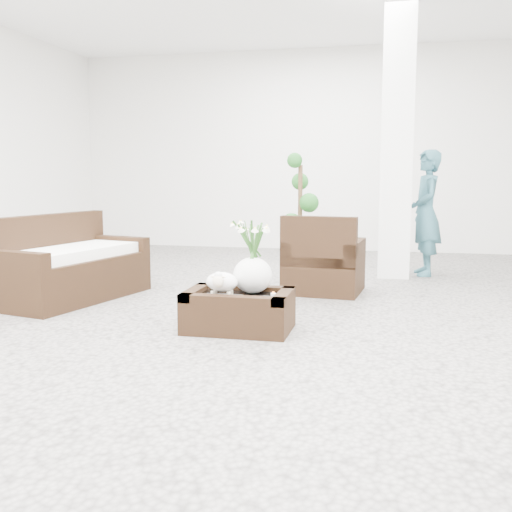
% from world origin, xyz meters
% --- Properties ---
extents(ground, '(11.00, 11.00, 0.00)m').
position_xyz_m(ground, '(0.00, 0.00, 0.00)').
color(ground, gray).
rests_on(ground, ground).
extents(column, '(0.40, 0.40, 3.50)m').
position_xyz_m(column, '(1.20, 2.80, 1.75)').
color(column, white).
rests_on(column, ground).
extents(coffee_table, '(0.90, 0.60, 0.31)m').
position_xyz_m(coffee_table, '(-0.10, -0.34, 0.16)').
color(coffee_table, black).
rests_on(coffee_table, ground).
extents(sheep_figurine, '(0.28, 0.23, 0.21)m').
position_xyz_m(sheep_figurine, '(-0.22, -0.44, 0.42)').
color(sheep_figurine, white).
rests_on(sheep_figurine, coffee_table).
extents(planter_narcissus, '(0.44, 0.44, 0.80)m').
position_xyz_m(planter_narcissus, '(-0.00, -0.24, 0.71)').
color(planter_narcissus, white).
rests_on(planter_narcissus, coffee_table).
extents(tealight, '(0.04, 0.04, 0.03)m').
position_xyz_m(tealight, '(0.20, -0.32, 0.33)').
color(tealight, white).
rests_on(tealight, coffee_table).
extents(armchair, '(0.90, 0.87, 0.89)m').
position_xyz_m(armchair, '(0.42, 1.56, 0.44)').
color(armchair, black).
rests_on(armchair, ground).
extents(loveseat, '(1.18, 1.84, 0.91)m').
position_xyz_m(loveseat, '(-2.16, 0.54, 0.45)').
color(loveseat, black).
rests_on(loveseat, ground).
extents(topiary, '(0.41, 0.41, 1.54)m').
position_xyz_m(topiary, '(0.14, 1.57, 0.77)').
color(topiary, '#184B18').
rests_on(topiary, ground).
extents(shopper, '(0.49, 0.66, 1.66)m').
position_xyz_m(shopper, '(1.60, 3.03, 0.83)').
color(shopper, '#2F5C69').
rests_on(shopper, ground).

